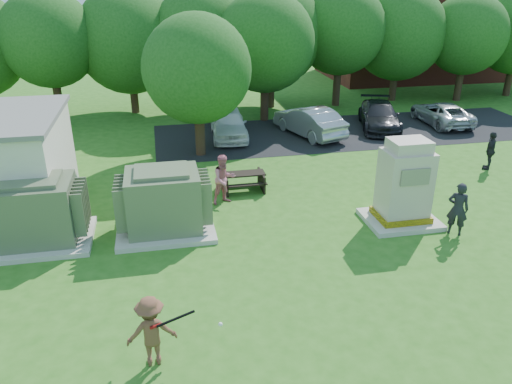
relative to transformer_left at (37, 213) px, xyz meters
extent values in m
plane|color=#2D6619|center=(6.50, -4.50, -0.97)|extent=(120.00, 120.00, 0.00)
cube|color=maroon|center=(24.50, 22.50, 3.03)|extent=(15.00, 8.00, 8.00)
cube|color=#232326|center=(13.50, 9.00, -0.96)|extent=(20.00, 6.00, 0.01)
cube|color=beige|center=(0.00, 0.00, -0.89)|extent=(3.00, 2.40, 0.15)
cube|color=#566347|center=(0.00, 0.00, 0.08)|extent=(2.20, 1.80, 1.80)
cube|color=#566347|center=(0.00, 0.00, 1.04)|extent=(1.60, 1.30, 0.12)
cube|color=#566347|center=(1.27, 0.00, 0.11)|extent=(0.32, 1.50, 1.35)
cube|color=beige|center=(3.70, 0.00, -0.89)|extent=(3.00, 2.40, 0.15)
cube|color=#5C6A4A|center=(3.70, 0.00, 0.08)|extent=(2.20, 1.80, 1.80)
cube|color=#5C6A4A|center=(3.70, 0.00, 1.04)|extent=(1.60, 1.30, 0.12)
cube|color=#5C6A4A|center=(2.43, 0.00, 0.11)|extent=(0.32, 1.50, 1.35)
cube|color=#5C6A4A|center=(4.97, 0.00, 0.11)|extent=(0.32, 1.50, 1.35)
cube|color=beige|center=(11.21, -0.90, -0.89)|extent=(2.30, 1.88, 0.16)
cube|color=yellow|center=(11.21, -0.90, -0.72)|extent=(1.62, 1.30, 0.19)
cube|color=beige|center=(11.21, -0.90, 0.42)|extent=(1.46, 1.15, 2.09)
cube|color=beige|center=(11.21, -0.90, 1.64)|extent=(1.20, 0.94, 0.37)
cube|color=gray|center=(11.21, -1.50, 0.84)|extent=(0.94, 0.04, 0.52)
cube|color=black|center=(6.67, 2.70, -0.32)|extent=(1.58, 0.62, 0.05)
cube|color=black|center=(6.67, 3.18, -0.58)|extent=(1.58, 0.22, 0.04)
cube|color=black|center=(6.67, 2.21, -0.58)|extent=(1.58, 0.22, 0.04)
cube|color=black|center=(5.99, 2.70, -0.64)|extent=(0.07, 1.19, 0.65)
cube|color=black|center=(7.36, 2.70, -0.64)|extent=(0.07, 1.19, 0.65)
imported|color=brown|center=(3.25, -5.83, -0.18)|extent=(1.05, 0.64, 1.59)
imported|color=black|center=(12.49, -1.98, -0.11)|extent=(0.75, 0.69, 1.71)
imported|color=#C96A7C|center=(5.81, 1.70, -0.08)|extent=(1.03, 0.92, 1.77)
imported|color=#242429|center=(16.97, 2.84, -0.18)|extent=(0.89, 0.97, 1.59)
imported|color=white|center=(7.11, 9.25, -0.26)|extent=(1.96, 4.27, 1.42)
imported|color=#A8A7AC|center=(11.07, 8.80, -0.25)|extent=(2.84, 4.66, 1.45)
imported|color=black|center=(15.02, 9.27, -0.31)|extent=(3.08, 4.90, 1.32)
imported|color=silver|center=(18.61, 9.37, -0.38)|extent=(2.05, 4.27, 1.17)
cylinder|color=black|center=(3.76, -5.85, 0.07)|extent=(0.80, 0.40, 0.06)
cylinder|color=maroon|center=(3.35, -6.00, 0.07)|extent=(0.23, 0.15, 0.06)
sphere|color=white|center=(4.64, -5.99, -0.10)|extent=(0.09, 0.09, 0.09)
cylinder|color=#47301E|center=(-1.50, 14.30, 0.43)|extent=(0.44, 0.44, 2.80)
sphere|color=#235B1C|center=(-1.50, 14.30, 3.33)|extent=(5.00, 5.00, 5.00)
cylinder|color=#47301E|center=(2.50, 15.10, 0.18)|extent=(0.44, 0.44, 2.30)
sphere|color=#235B1C|center=(2.50, 15.10, 3.07)|extent=(5.80, 5.80, 5.80)
cylinder|color=#47301E|center=(6.50, 14.20, 0.38)|extent=(0.44, 0.44, 2.70)
sphere|color=#235B1C|center=(6.50, 14.20, 3.35)|extent=(5.40, 5.40, 5.40)
cylinder|color=#47301E|center=(10.50, 14.80, 0.28)|extent=(0.44, 0.44, 2.50)
sphere|color=#235B1C|center=(10.50, 14.80, 3.33)|extent=(6.00, 6.00, 6.00)
cylinder|color=#47301E|center=(14.50, 14.40, 0.48)|extent=(0.44, 0.44, 2.90)
sphere|color=#235B1C|center=(14.50, 14.40, 3.49)|extent=(5.20, 5.20, 5.20)
cylinder|color=#47301E|center=(18.50, 15.00, 0.23)|extent=(0.44, 0.44, 2.40)
sphere|color=#235B1C|center=(18.50, 15.00, 3.11)|extent=(5.60, 5.60, 5.60)
cylinder|color=#47301E|center=(22.50, 14.10, 0.33)|extent=(0.44, 0.44, 2.60)
sphere|color=#235B1C|center=(22.50, 14.10, 3.07)|extent=(4.80, 4.80, 4.80)
cylinder|color=#47301E|center=(26.50, 14.70, 0.28)|extent=(0.44, 0.44, 2.50)
cylinder|color=#47301E|center=(5.50, 7.00, 0.23)|extent=(0.44, 0.44, 2.40)
sphere|color=#235B1C|center=(5.50, 7.00, 2.81)|extent=(4.60, 4.60, 4.60)
cylinder|color=#47301E|center=(9.50, 12.00, 0.33)|extent=(0.44, 0.44, 2.60)
sphere|color=#235B1C|center=(9.50, 12.00, 3.19)|extent=(5.20, 5.20, 5.20)
camera|label=1|loc=(3.72, -14.20, 6.49)|focal=35.00mm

